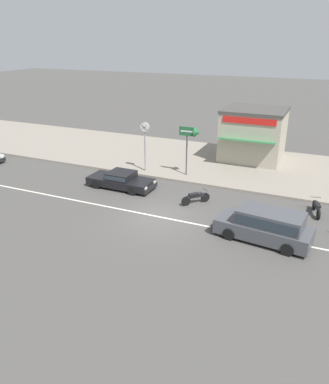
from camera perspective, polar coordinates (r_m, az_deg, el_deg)
name	(u,v)px	position (r m, az deg, el deg)	size (l,w,h in m)	color
ground_plane	(160,217)	(20.47, -0.62, -3.85)	(160.00, 160.00, 0.00)	#4C4947
lane_centre_stripe	(160,217)	(20.47, -0.62, -3.84)	(50.40, 0.14, 0.01)	silver
kerb_strip	(215,162)	(29.49, 7.73, 4.52)	(68.00, 10.00, 0.15)	gray
minivan_dark_grey_0	(266,224)	(18.51, 15.24, -4.79)	(4.78, 2.31, 1.56)	#47494F
sedan_black_1	(121,180)	(24.43, -6.63, 1.87)	(4.42, 1.92, 1.06)	black
motorcycle_0	(317,207)	(22.28, 22.17, -2.15)	(0.67, 1.77, 0.80)	black
motorcycle_1	(196,197)	(22.01, 4.83, -0.76)	(1.29, 1.47, 0.80)	black
street_clock	(145,134)	(26.43, -3.01, 8.75)	(0.70, 0.22, 3.52)	#9E9EA3
arrow_signboard	(194,135)	(25.34, 4.53, 8.64)	(1.47, 0.67, 3.43)	#4C4C51
shopfront_corner_warung	(253,134)	(30.16, 13.38, 8.59)	(4.62, 5.11, 3.95)	#B2A893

